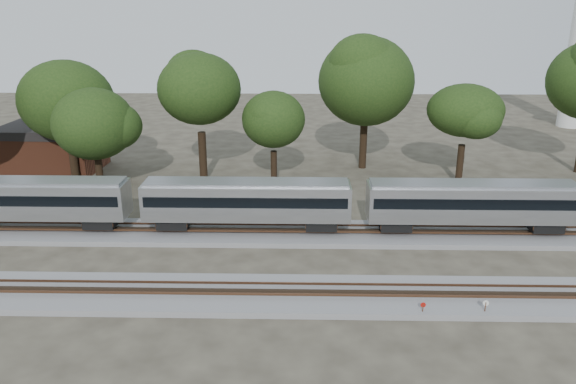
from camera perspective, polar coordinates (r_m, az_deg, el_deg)
ground at (r=39.42m, az=2.69°, el=-7.89°), size 160.00×160.00×0.00m
track_far at (r=44.79m, az=2.52°, el=-4.23°), size 160.00×5.00×0.73m
track_near at (r=35.79m, az=2.84°, el=-10.46°), size 160.00×5.00×0.73m
train at (r=44.02m, az=7.37°, el=-0.85°), size 101.71×2.90×4.27m
switch_stand_red at (r=34.51m, az=13.55°, el=-11.38°), size 0.31×0.06×0.99m
switch_stand_white at (r=35.52m, az=19.42°, el=-10.91°), size 0.35×0.07×1.11m
switch_lever at (r=35.08m, az=12.97°, el=-11.71°), size 0.52×0.33×0.30m
brick_building at (r=67.13m, az=-22.87°, el=4.17°), size 10.63×7.71×4.97m
tree_1 at (r=60.71m, az=-21.61°, el=8.57°), size 8.48×8.48×11.96m
tree_2 at (r=56.02m, az=-19.11°, el=6.53°), size 6.96×6.96×9.82m
tree_3 at (r=57.37m, az=-8.99°, el=10.29°), size 9.66×9.66×13.61m
tree_4 at (r=55.02m, az=-1.49°, el=7.36°), size 6.97×6.97×9.83m
tree_5 at (r=61.88m, az=7.92°, el=11.08°), size 9.81×9.81×13.84m
tree_6 at (r=58.66m, az=17.57°, el=7.89°), size 7.66×7.66×10.81m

